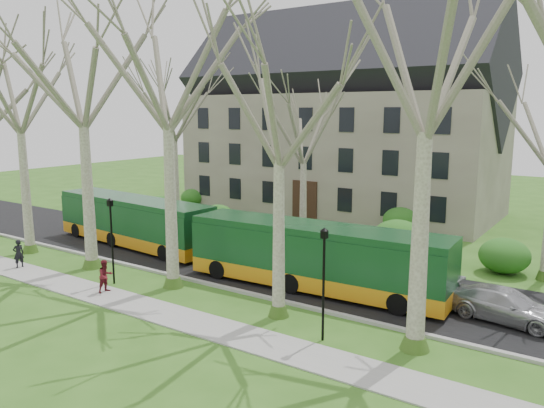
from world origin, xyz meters
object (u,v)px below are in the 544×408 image
Objects in this scene: bus_follow at (315,256)px; pedestrian_b at (106,276)px; pedestrian_a at (18,254)px; bus_lead at (134,221)px; sedan at (506,305)px.

pedestrian_b is at bearing -145.73° from bus_follow.
bus_lead is at bearing -179.28° from pedestrian_a.
sedan is at bearing -63.72° from pedestrian_b.
bus_lead is 0.97× the size of bus_follow.
pedestrian_a is (-23.94, -6.93, 0.11)m from sedan.
bus_follow is (13.96, -0.95, 0.04)m from bus_lead.
sedan is 24.92m from pedestrian_a.
pedestrian_a is (-1.43, -7.05, -0.81)m from bus_lead.
sedan is at bearing 4.86° from bus_lead.
bus_lead reaches higher than sedan.
pedestrian_b is at bearing -44.77° from bus_lead.
bus_lead is 8.06× the size of pedestrian_b.
pedestrian_b is (5.90, -7.02, -0.80)m from bus_lead.
pedestrian_a is at bearing 113.88° from sedan.
pedestrian_b is (7.33, 0.03, 0.01)m from pedestrian_a.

